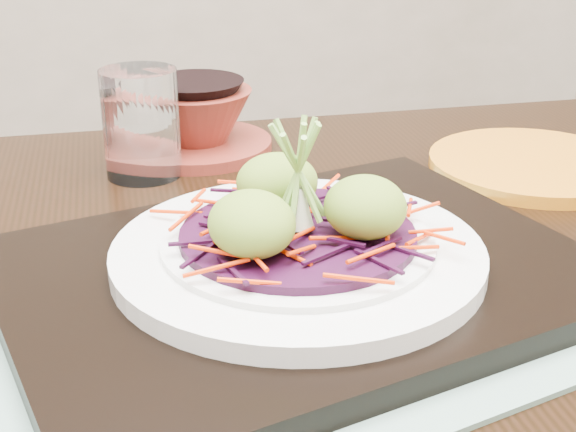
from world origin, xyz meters
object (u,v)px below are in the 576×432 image
object	(u,v)px
serving_tray	(298,274)
white_plate	(298,252)
water_glass	(141,123)
dining_table	(281,387)
terracotta_bowl_set	(196,124)
yellow_plate	(534,165)

from	to	relation	value
serving_tray	white_plate	xyz separation A→B (m)	(0.00, 0.00, 0.02)
water_glass	serving_tray	bearing A→B (deg)	-78.28
dining_table	water_glass	world-z (taller)	water_glass
dining_table	terracotta_bowl_set	bearing A→B (deg)	94.76
serving_tray	terracotta_bowl_set	xyz separation A→B (m)	(0.01, 0.33, 0.02)
serving_tray	terracotta_bowl_set	distance (m)	0.33
dining_table	serving_tray	size ratio (longest dim) A/B	3.21
water_glass	terracotta_bowl_set	bearing A→B (deg)	38.35
water_glass	yellow_plate	xyz separation A→B (m)	(0.37, -0.13, -0.05)
white_plate	dining_table	bearing A→B (deg)	98.37
dining_table	terracotta_bowl_set	size ratio (longest dim) A/B	8.01
yellow_plate	water_glass	bearing A→B (deg)	161.47
serving_tray	yellow_plate	bearing A→B (deg)	18.02
dining_table	white_plate	xyz separation A→B (m)	(0.00, -0.03, 0.13)
dining_table	terracotta_bowl_set	world-z (taller)	terracotta_bowl_set
water_glass	terracotta_bowl_set	xyz separation A→B (m)	(0.07, 0.05, -0.02)
white_plate	yellow_plate	world-z (taller)	white_plate
serving_tray	dining_table	bearing A→B (deg)	90.52
serving_tray	terracotta_bowl_set	bearing A→B (deg)	80.33
white_plate	water_glass	distance (m)	0.29
water_glass	dining_table	bearing A→B (deg)	-77.95
terracotta_bowl_set	serving_tray	bearing A→B (deg)	-91.82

